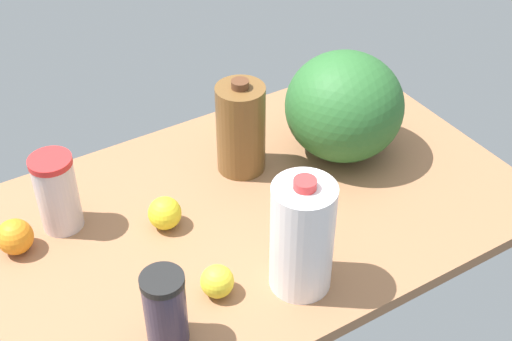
{
  "coord_description": "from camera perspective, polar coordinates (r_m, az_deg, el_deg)",
  "views": [
    {
      "loc": [
        63.24,
        103.26,
        109.27
      ],
      "look_at": [
        0.0,
        0.0,
        13.0
      ],
      "focal_mm": 50.0,
      "sensor_mm": 36.0,
      "label": 1
    }
  ],
  "objects": [
    {
      "name": "milk_jug",
      "position": [
        1.36,
        3.71,
        -5.32
      ],
      "size": [
        12.31,
        12.31,
        26.26
      ],
      "color": "white",
      "rests_on": "countertop"
    },
    {
      "name": "lemon_by_jug",
      "position": [
        1.55,
        -7.31,
        -3.4
      ],
      "size": [
        7.27,
        7.27,
        7.27
      ],
      "primitive_type": "sphere",
      "color": "yellow",
      "rests_on": "countertop"
    },
    {
      "name": "chocolate_milk_jug",
      "position": [
        1.65,
        -1.22,
        3.39
      ],
      "size": [
        11.51,
        11.51,
        24.06
      ],
      "color": "brown",
      "rests_on": "countertop"
    },
    {
      "name": "tumbler_cup",
      "position": [
        1.56,
        -15.64,
        -1.72
      ],
      "size": [
        9.08,
        9.08,
        18.12
      ],
      "color": "silver",
      "rests_on": "countertop"
    },
    {
      "name": "countertop",
      "position": [
        1.62,
        0.0,
        -3.18
      ],
      "size": [
        120.0,
        76.0,
        3.0
      ],
      "primitive_type": "cube",
      "color": "#956543",
      "rests_on": "ground"
    },
    {
      "name": "lime_near_front",
      "position": [
        1.84,
        -2.22,
        4.13
      ],
      "size": [
        5.19,
        5.19,
        5.19
      ],
      "primitive_type": "sphere",
      "color": "#6FB83F",
      "rests_on": "countertop"
    },
    {
      "name": "watermelon",
      "position": [
        1.71,
        7.07,
        5.12
      ],
      "size": [
        28.29,
        28.29,
        26.2
      ],
      "primitive_type": "ellipsoid",
      "color": "#2B642D",
      "rests_on": "countertop"
    },
    {
      "name": "shaker_bottle",
      "position": [
        1.3,
        -7.27,
        -10.92
      ],
      "size": [
        7.98,
        7.98,
        16.08
      ],
      "color": "#322D44",
      "rests_on": "countertop"
    },
    {
      "name": "lemon_far_back",
      "position": [
        1.4,
        -3.12,
        -8.85
      ],
      "size": [
        6.66,
        6.66,
        6.66
      ],
      "primitive_type": "sphere",
      "color": "yellow",
      "rests_on": "countertop"
    },
    {
      "name": "orange_loose",
      "position": [
        1.56,
        -18.72,
        -5.04
      ],
      "size": [
        7.62,
        7.62,
        7.62
      ],
      "primitive_type": "sphere",
      "color": "orange",
      "rests_on": "countertop"
    }
  ]
}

